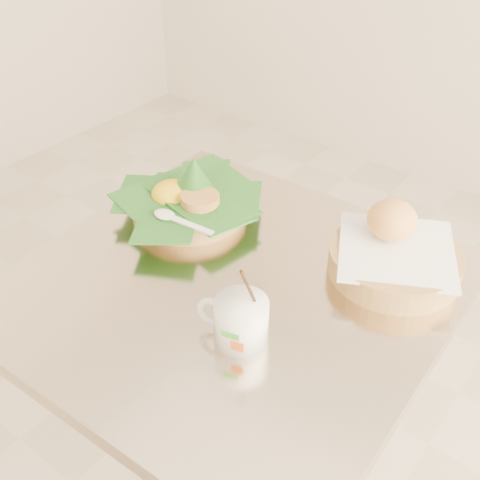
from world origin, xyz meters
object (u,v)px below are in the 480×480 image
Objects in this scene: coffee_mug at (240,319)px; cafe_table at (232,370)px; bread_basket at (394,254)px; rice_basket at (188,197)px.

cafe_table is at bearing 134.22° from coffee_mug.
coffee_mug is (0.09, -0.09, 0.26)m from cafe_table.
bread_basket is 1.83× the size of coffee_mug.
rice_basket reaches higher than bread_basket.
rice_basket is at bearing 144.16° from coffee_mug.
cafe_table is 5.20× the size of coffee_mug.
bread_basket is at bearing 69.62° from coffee_mug.
rice_basket is at bearing -168.06° from bread_basket.
bread_basket is at bearing 11.94° from rice_basket.
bread_basket reaches higher than cafe_table.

